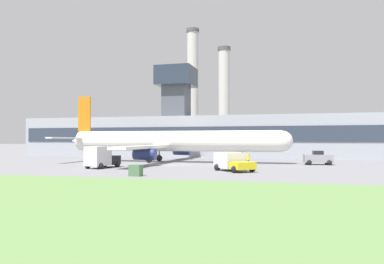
% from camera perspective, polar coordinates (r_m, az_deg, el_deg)
% --- Properties ---
extents(ground_plane, '(400.00, 400.00, 0.00)m').
position_cam_1_polar(ground_plane, '(49.31, -3.10, -4.99)').
color(ground_plane, gray).
extents(terminal_building, '(79.72, 11.60, 18.27)m').
position_cam_1_polar(terminal_building, '(75.26, 2.91, -0.32)').
color(terminal_building, '#9EA3AD').
rests_on(terminal_building, ground_plane).
extents(smokestack_left, '(3.82, 3.82, 36.46)m').
position_cam_1_polar(smokestack_left, '(112.25, 0.11, 6.55)').
color(smokestack_left, beige).
rests_on(smokestack_left, ground_plane).
extents(smokestack_right, '(3.74, 3.74, 30.33)m').
position_cam_1_polar(smokestack_right, '(109.56, 4.92, 5.13)').
color(smokestack_right, beige).
rests_on(smokestack_right, ground_plane).
extents(airplane, '(33.67, 30.57, 9.96)m').
position_cam_1_polar(airplane, '(54.57, -3.28, -1.47)').
color(airplane, white).
rests_on(airplane, ground_plane).
extents(pushback_tug, '(3.75, 2.56, 1.83)m').
position_cam_1_polar(pushback_tug, '(51.73, 18.65, -3.85)').
color(pushback_tug, gray).
rests_on(pushback_tug, ground_plane).
extents(baggage_truck, '(2.93, 4.78, 2.51)m').
position_cam_1_polar(baggage_truck, '(44.49, -13.69, -3.81)').
color(baggage_truck, '#232328').
rests_on(baggage_truck, ground_plane).
extents(fuel_truck, '(4.81, 4.96, 1.92)m').
position_cam_1_polar(fuel_truck, '(39.40, 6.15, -4.54)').
color(fuel_truck, yellow).
rests_on(fuel_truck, ground_plane).
extents(ground_crew_person, '(0.43, 0.43, 1.72)m').
position_cam_1_polar(ground_crew_person, '(44.76, 8.57, -4.24)').
color(ground_crew_person, '#23283D').
rests_on(ground_crew_person, ground_plane).
extents(utility_cabinet, '(1.06, 0.87, 1.02)m').
position_cam_1_polar(utility_cabinet, '(34.20, -8.57, -5.81)').
color(utility_cabinet, '#4C724C').
rests_on(utility_cabinet, ground_plane).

